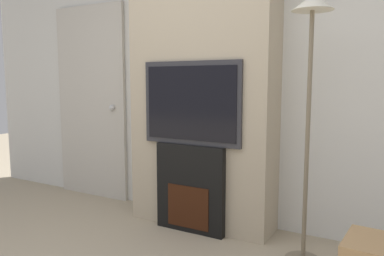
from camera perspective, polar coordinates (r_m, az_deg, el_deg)
name	(u,v)px	position (r m, az deg, el deg)	size (l,w,h in m)	color
wall_back	(214,73)	(3.47, 3.31, 8.30)	(6.00, 0.06, 2.70)	silver
chimney_breast	(203,73)	(3.27, 1.62, 8.38)	(1.29, 0.38, 2.70)	tan
fireplace	(192,188)	(3.24, -0.01, -9.12)	(0.63, 0.15, 0.75)	black
television	(192,103)	(3.11, -0.03, 3.80)	(0.90, 0.07, 0.69)	#2D2D33
floor_lamp	(310,64)	(2.65, 17.59, 9.34)	(0.27, 0.27, 1.84)	#726651
entry_door	(91,103)	(4.29, -15.09, 3.74)	(0.94, 0.09, 2.09)	#BCB7AD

